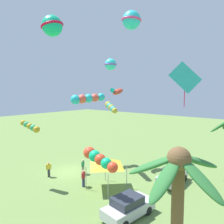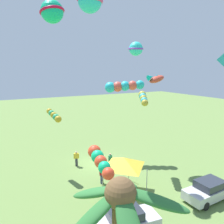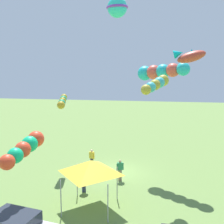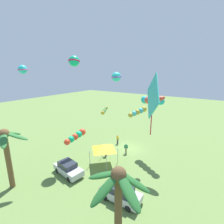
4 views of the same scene
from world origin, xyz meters
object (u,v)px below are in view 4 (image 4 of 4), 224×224
Objects in this scene: kite_tube_2 at (104,111)px; palm_tree_1 at (6,145)px; kite_tube_5 at (138,112)px; kite_ball_8 at (74,61)px; kite_ball_0 at (116,77)px; spectator_1 at (106,151)px; kite_fish_4 at (157,99)px; parked_car_0 at (121,193)px; kite_tube_1 at (151,100)px; palm_tree_0 at (119,195)px; parked_car_1 at (68,168)px; spectator_0 at (118,139)px; kite_diamond_7 at (153,97)px; spectator_2 at (126,148)px; kite_tube_6 at (76,136)px; festival_tent at (104,147)px; kite_ball_3 at (23,69)px.

palm_tree_1 is at bearing 83.91° from kite_tube_2.
kite_tube_5 is at bearing 156.58° from kite_tube_2.
kite_ball_8 is (-0.50, -9.24, 8.43)m from palm_tree_1.
spectator_1 is at bearing -26.45° from kite_ball_0.
spectator_1 is 0.78× the size of kite_fish_4.
kite_fish_4 is (-9.43, 2.55, 3.21)m from kite_tube_2.
kite_tube_5 is (-7.48, 3.24, 1.51)m from kite_tube_2.
spectator_1 is 10.81m from kite_ball_0.
kite_tube_5 reaches higher than parked_car_0.
palm_tree_0 is at bearing 104.09° from kite_tube_1.
kite_fish_4 is (-7.74, -7.12, 8.06)m from parked_car_1.
kite_ball_0 reaches higher than spectator_0.
palm_tree_0 is 17.37m from kite_ball_8.
palm_tree_0 is 18.14m from kite_tube_2.
kite_diamond_7 is (-9.76, 0.02, 9.37)m from parked_car_1.
kite_tube_5 is at bearing 144.79° from spectator_2.
kite_diamond_7 reaches higher than spectator_2.
parked_car_1 is 10.74m from kite_tube_5.
spectator_0 is at bearing -58.26° from palm_tree_0.
palm_tree_0 is 1.71× the size of parked_car_0.
palm_tree_0 reaches higher than kite_tube_2.
festival_tent is at bearing -147.99° from kite_tube_6.
spectator_1 is at bearing -117.78° from kite_ball_3.
kite_tube_1 is 3.98m from kite_tube_5.
kite_diamond_7 is at bearing 145.07° from spectator_1.
palm_tree_1 is 15.02m from spectator_2.
kite_ball_3 is at bearing 40.91° from kite_fish_4.
kite_ball_0 is at bearing -126.18° from palm_tree_1.
kite_ball_3 is (3.56, 12.58, 11.25)m from spectator_0.
parked_car_0 is 12.41m from spectator_0.
kite_tube_5 reaches higher than palm_tree_0.
kite_fish_4 is at bearing -80.56° from palm_tree_0.
kite_fish_4 is at bearing -137.39° from parked_car_1.
kite_ball_8 is at bearing -5.34° from festival_tent.
palm_tree_1 is 7.41m from kite_tube_6.
spectator_0 and spectator_1 have the same top height.
spectator_0 is 1.00× the size of spectator_2.
spectator_0 is (9.16, -14.81, -4.14)m from palm_tree_0.
spectator_0 reaches higher than parked_car_1.
palm_tree_1 is 4.93× the size of kite_ball_3.
kite_ball_0 is 6.90m from kite_tube_1.
kite_ball_8 is at bearing 61.10° from spectator_0.
kite_ball_0 is at bearing -53.09° from parked_car_0.
parked_car_1 is 13.25m from kite_fish_4.
kite_tube_1 is at bearing -112.00° from kite_ball_0.
kite_ball_0 reaches higher than spectator_2.
parked_car_1 is at bearing -124.25° from palm_tree_1.
kite_ball_8 is (3.97, 1.43, 12.37)m from spectator_1.
kite_ball_3 is (10.32, 2.18, 11.32)m from parked_car_0.
kite_ball_3 is at bearing 45.86° from kite_ball_0.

